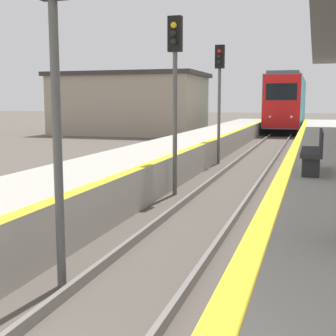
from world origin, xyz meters
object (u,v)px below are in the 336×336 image
at_px(signal_near, 53,42).
at_px(bench, 315,150).
at_px(train, 287,103).
at_px(signal_mid, 175,72).
at_px(signal_far, 219,82).

bearing_deg(signal_near, bench, 58.35).
bearing_deg(bench, train, 94.21).
distance_m(train, bench, 30.93).
xyz_separation_m(train, signal_mid, (-1.30, -29.57, 0.91)).
bearing_deg(signal_near, train, 88.45).
height_order(train, signal_near, signal_near).
bearing_deg(train, signal_mid, -92.51).
bearing_deg(signal_far, train, 86.53).
distance_m(signal_near, signal_mid, 6.54).
relative_size(signal_far, bench, 2.37).
relative_size(train, signal_mid, 3.45).
height_order(signal_far, bench, signal_far).
bearing_deg(signal_far, signal_mid, -89.14).
bearing_deg(signal_far, bench, -64.82).
height_order(train, signal_mid, signal_mid).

